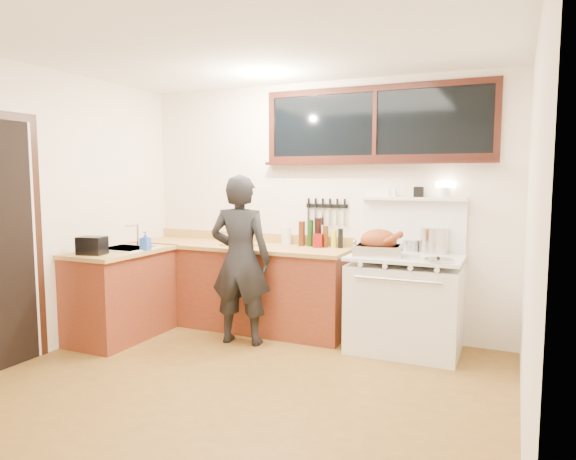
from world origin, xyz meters
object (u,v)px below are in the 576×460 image
at_px(vintage_stove, 405,301).
at_px(man, 240,260).
at_px(cutting_board, 241,240).
at_px(roast_turkey, 379,245).

xyz_separation_m(vintage_stove, man, (-1.51, -0.44, 0.36)).
distance_m(cutting_board, roast_turkey, 1.52).
xyz_separation_m(man, cutting_board, (-0.23, 0.44, 0.13)).
bearing_deg(man, vintage_stove, 16.39).
bearing_deg(cutting_board, man, -62.10).
bearing_deg(roast_turkey, cutting_board, 175.76).
height_order(man, cutting_board, man).
xyz_separation_m(vintage_stove, roast_turkey, (-0.23, -0.12, 0.53)).
relative_size(vintage_stove, roast_turkey, 3.30).
distance_m(vintage_stove, cutting_board, 1.81).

